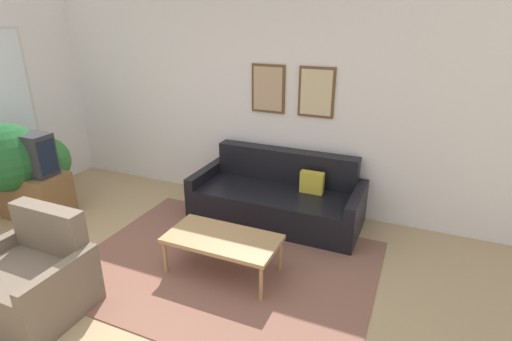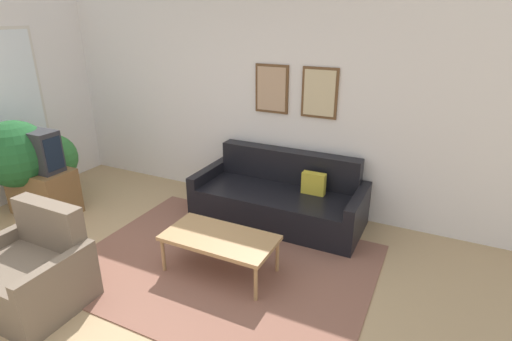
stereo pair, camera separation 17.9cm
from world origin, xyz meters
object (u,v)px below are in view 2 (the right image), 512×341
at_px(armchair, 32,274).
at_px(couch, 280,198).
at_px(tv, 35,150).
at_px(coffee_table, 220,239).
at_px(potted_plant_tall, 16,155).

bearing_deg(armchair, couch, 65.25).
distance_m(tv, armchair, 1.98).
bearing_deg(coffee_table, couch, 85.73).
height_order(coffee_table, tv, tv).
bearing_deg(couch, coffee_table, -94.27).
bearing_deg(armchair, potted_plant_tall, 150.52).
height_order(couch, tv, tv).
xyz_separation_m(tv, potted_plant_tall, (-0.18, -0.13, -0.05)).
bearing_deg(tv, couch, 22.80).
bearing_deg(coffee_table, tv, 177.55).
bearing_deg(armchair, coffee_table, 46.20).
bearing_deg(tv, coffee_table, -2.45).
distance_m(coffee_table, potted_plant_tall, 2.91).
xyz_separation_m(coffee_table, armchair, (-1.26, -1.11, -0.08)).
bearing_deg(armchair, tv, 144.14).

